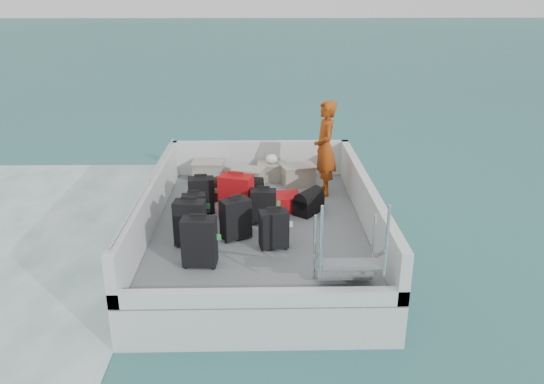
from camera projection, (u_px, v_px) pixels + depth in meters
The scene contains 23 objects.
ground at pixel (260, 256), 8.88m from camera, with size 160.00×160.00×0.00m, color #185455.
ferry_hull at pixel (260, 240), 8.78m from camera, with size 3.60×5.00×0.60m, color silver.
deck at pixel (259, 223), 8.67m from camera, with size 3.30×4.70×0.02m, color slate.
deck_fittings at pixel (281, 209), 8.24m from camera, with size 3.60×5.00×0.90m.
suitcase_0 at pixel (190, 223), 7.77m from camera, with size 0.45×0.26×0.70m, color black.
suitcase_1 at pixel (194, 211), 8.40m from camera, with size 0.37×0.21×0.56m, color black.
suitcase_2 at pixel (202, 195), 8.95m from camera, with size 0.43×0.26×0.62m, color black.
suitcase_3 at pixel (199, 242), 7.19m from camera, with size 0.46×0.27×0.70m, color black.
suitcase_4 at pixel (236, 219), 7.99m from camera, with size 0.43×0.25×0.64m, color black.
suitcase_5 at pixel (236, 197), 8.74m from camera, with size 0.53×0.32×0.73m, color #A70C11.
suitcase_6 at pixel (274, 230), 7.71m from camera, with size 0.42×0.25×0.58m, color black.
suitcase_7 at pixel (263, 207), 8.53m from camera, with size 0.41×0.23×0.58m, color black.
suitcase_8 at pixel (280, 202), 9.11m from camera, with size 0.46×0.70×0.28m, color #A70C11.
duffel_0 at pixel (211, 192), 9.53m from camera, with size 0.59×0.30×0.32m, color black, non-canonical shape.
duffel_1 at pixel (252, 190), 9.59m from camera, with size 0.40×0.30×0.32m, color black, non-canonical shape.
duffel_2 at pixel (309, 204), 8.98m from camera, with size 0.53×0.30×0.32m, color black, non-canonical shape.
crate_0 at pixel (208, 171), 10.53m from camera, with size 0.59×0.40×0.35m, color #9E9789.
crate_1 at pixel (248, 178), 10.21m from camera, with size 0.55×0.38×0.33m, color #9E9789.
crate_2 at pixel (272, 172), 10.55m from camera, with size 0.53×0.36×0.32m, color #9E9789.
crate_3 at pixel (298, 175), 10.30m from camera, with size 0.60×0.41×0.36m, color #9E9789.
yellow_bag at pixel (300, 172), 10.69m from camera, with size 0.28×0.26×0.22m, color yellow.
white_bag at pixel (272, 160), 10.46m from camera, with size 0.24×0.24×0.18m, color white.
passenger at pixel (325, 148), 9.59m from camera, with size 0.64×0.41×1.74m, color #DE5814.
Camera 1 is at (0.04, -7.92, 4.18)m, focal length 35.00 mm.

